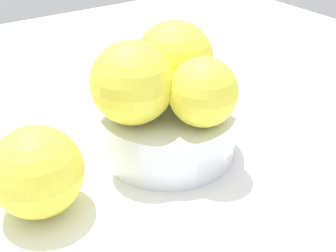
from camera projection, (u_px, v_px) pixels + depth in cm
name	position (u px, v px, depth cm)	size (l,w,h in cm)	color
ground_plane	(168.00, 158.00, 48.42)	(110.00, 110.00, 2.00)	white
fruit_bowl	(168.00, 131.00, 46.62)	(14.34, 14.34, 5.21)	silver
orange_in_bowl_0	(175.00, 60.00, 45.64)	(8.35, 8.35, 8.35)	yellow
orange_in_bowl_1	(135.00, 85.00, 40.85)	(8.13, 8.13, 8.13)	yellow
orange_in_bowl_2	(203.00, 92.00, 40.99)	(6.77, 6.77, 6.77)	yellow
orange_loose_0	(37.00, 172.00, 37.75)	(8.24, 8.24, 8.24)	yellow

